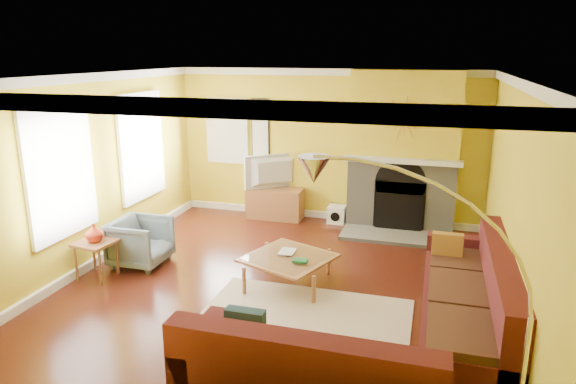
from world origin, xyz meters
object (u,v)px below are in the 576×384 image
(sectional_sofa, at_px, (371,296))
(side_table, at_px, (97,259))
(media_console, at_px, (275,203))
(armchair, at_px, (141,242))
(coffee_table, at_px, (288,270))
(arc_lamp, at_px, (422,338))

(sectional_sofa, height_order, side_table, sectional_sofa)
(media_console, distance_m, armchair, 2.86)
(side_table, bearing_deg, armchair, 59.48)
(armchair, distance_m, side_table, 0.66)
(sectional_sofa, height_order, media_console, sectional_sofa)
(coffee_table, bearing_deg, side_table, -168.51)
(media_console, bearing_deg, sectional_sofa, -58.27)
(side_table, bearing_deg, coffee_table, 11.49)
(side_table, xyz_separation_m, arc_lamp, (4.30, -2.36, 0.91))
(sectional_sofa, height_order, armchair, sectional_sofa)
(side_table, bearing_deg, media_console, 64.06)
(coffee_table, relative_size, side_table, 1.93)
(coffee_table, bearing_deg, armchair, 178.91)
(armchair, height_order, arc_lamp, arc_lamp)
(arc_lamp, bearing_deg, coffee_table, 121.23)
(media_console, relative_size, arc_lamp, 0.44)
(armchair, bearing_deg, side_table, 149.00)
(coffee_table, relative_size, arc_lamp, 0.43)
(armchair, bearing_deg, arc_lamp, -126.85)
(side_table, height_order, arc_lamp, arc_lamp)
(sectional_sofa, bearing_deg, side_table, 173.48)
(armchair, height_order, side_table, armchair)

